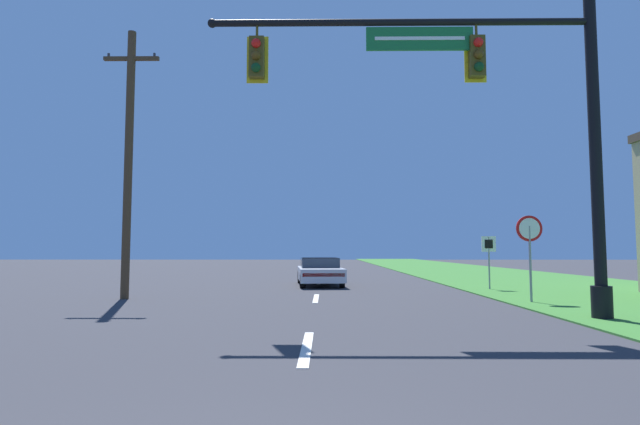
{
  "coord_description": "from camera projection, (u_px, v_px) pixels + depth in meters",
  "views": [
    {
      "loc": [
        0.29,
        -1.95,
        1.53
      ],
      "look_at": [
        0.0,
        26.02,
        3.65
      ],
      "focal_mm": 28.0,
      "sensor_mm": 36.0,
      "label": 1
    }
  ],
  "objects": [
    {
      "name": "road_center_line",
      "position": [
        319.0,
        282.0,
        23.77
      ],
      "size": [
        0.16,
        34.8,
        0.01
      ],
      "color": "silver",
      "rests_on": "ground"
    },
    {
      "name": "route_sign_post",
      "position": [
        489.0,
        250.0,
        19.24
      ],
      "size": [
        0.55,
        0.06,
        2.03
      ],
      "color": "gray",
      "rests_on": "grass_verge_right"
    },
    {
      "name": "car_ahead",
      "position": [
        320.0,
        271.0,
        21.87
      ],
      "size": [
        2.19,
        4.71,
        1.19
      ],
      "color": "black",
      "rests_on": "ground"
    },
    {
      "name": "stop_sign",
      "position": [
        530.0,
        239.0,
        14.55
      ],
      "size": [
        0.76,
        0.07,
        2.5
      ],
      "color": "gray",
      "rests_on": "grass_verge_right"
    },
    {
      "name": "signal_mast",
      "position": [
        497.0,
        113.0,
        11.33
      ],
      "size": [
        9.05,
        0.47,
        7.63
      ],
      "color": "black",
      "rests_on": "grass_verge_right"
    },
    {
      "name": "grass_verge_right",
      "position": [
        486.0,
        274.0,
        31.64
      ],
      "size": [
        10.0,
        110.0,
        0.04
      ],
      "color": "#38752D",
      "rests_on": "ground"
    },
    {
      "name": "utility_pole_near",
      "position": [
        129.0,
        158.0,
        16.0
      ],
      "size": [
        1.8,
        0.26,
        8.67
      ],
      "color": "#4C3823",
      "rests_on": "ground"
    }
  ]
}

